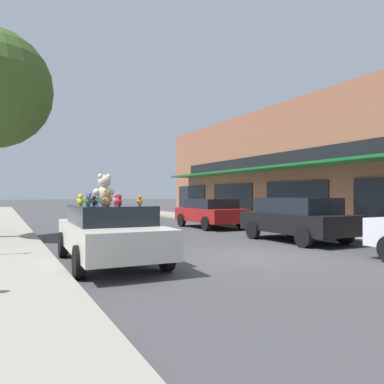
{
  "coord_description": "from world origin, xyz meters",
  "views": [
    {
      "loc": [
        -6.09,
        -8.38,
        1.7
      ],
      "look_at": [
        -0.41,
        2.71,
        1.79
      ],
      "focal_mm": 35.0,
      "sensor_mm": 36.0,
      "label": 1
    }
  ],
  "objects_px": {
    "teddy_bear_green": "(88,200)",
    "teddy_bear_teal": "(97,200)",
    "teddy_bear_black": "(94,201)",
    "parked_car_far_center": "(296,218)",
    "teddy_bear_pink": "(116,199)",
    "teddy_bear_purple": "(89,199)",
    "teddy_bear_giant": "(104,190)",
    "teddy_bear_red": "(119,200)",
    "teddy_bear_yellow": "(81,200)",
    "teddy_bear_orange": "(140,201)",
    "plush_art_car": "(110,232)",
    "teddy_bear_brown": "(107,199)",
    "parked_car_far_right": "(210,212)"
  },
  "relations": [
    {
      "from": "teddy_bear_black",
      "to": "teddy_bear_yellow",
      "type": "xyz_separation_m",
      "value": [
        -0.31,
        0.03,
        0.02
      ]
    },
    {
      "from": "teddy_bear_purple",
      "to": "teddy_bear_brown",
      "type": "bearing_deg",
      "value": 114.53
    },
    {
      "from": "teddy_bear_purple",
      "to": "teddy_bear_brown",
      "type": "xyz_separation_m",
      "value": [
        0.03,
        -1.79,
        0.02
      ]
    },
    {
      "from": "teddy_bear_green",
      "to": "teddy_bear_teal",
      "type": "height_order",
      "value": "teddy_bear_green"
    },
    {
      "from": "teddy_bear_red",
      "to": "parked_car_far_right",
      "type": "xyz_separation_m",
      "value": [
        7.19,
        8.37,
        -0.76
      ]
    },
    {
      "from": "teddy_bear_black",
      "to": "teddy_bear_orange",
      "type": "xyz_separation_m",
      "value": [
        0.93,
        -0.68,
        0.01
      ]
    },
    {
      "from": "teddy_bear_pink",
      "to": "teddy_bear_teal",
      "type": "xyz_separation_m",
      "value": [
        -0.52,
        0.02,
        -0.04
      ]
    },
    {
      "from": "teddy_bear_giant",
      "to": "teddy_bear_red",
      "type": "bearing_deg",
      "value": 86.4
    },
    {
      "from": "teddy_bear_purple",
      "to": "teddy_bear_brown",
      "type": "height_order",
      "value": "teddy_bear_brown"
    },
    {
      "from": "teddy_bear_giant",
      "to": "teddy_bear_orange",
      "type": "height_order",
      "value": "teddy_bear_giant"
    },
    {
      "from": "teddy_bear_yellow",
      "to": "parked_car_far_center",
      "type": "height_order",
      "value": "teddy_bear_yellow"
    },
    {
      "from": "plush_art_car",
      "to": "teddy_bear_yellow",
      "type": "relative_size",
      "value": 16.84
    },
    {
      "from": "teddy_bear_green",
      "to": "teddy_bear_giant",
      "type": "bearing_deg",
      "value": 129.39
    },
    {
      "from": "teddy_bear_yellow",
      "to": "teddy_bear_brown",
      "type": "xyz_separation_m",
      "value": [
        0.35,
        -1.16,
        0.04
      ]
    },
    {
      "from": "plush_art_car",
      "to": "parked_car_far_center",
      "type": "relative_size",
      "value": 1.09
    },
    {
      "from": "plush_art_car",
      "to": "teddy_bear_black",
      "type": "distance_m",
      "value": 0.86
    },
    {
      "from": "teddy_bear_pink",
      "to": "parked_car_far_right",
      "type": "relative_size",
      "value": 0.07
    },
    {
      "from": "plush_art_car",
      "to": "teddy_bear_red",
      "type": "height_order",
      "value": "teddy_bear_red"
    },
    {
      "from": "teddy_bear_pink",
      "to": "teddy_bear_brown",
      "type": "relative_size",
      "value": 0.83
    },
    {
      "from": "teddy_bear_purple",
      "to": "plush_art_car",
      "type": "bearing_deg",
      "value": 141.09
    },
    {
      "from": "teddy_bear_black",
      "to": "teddy_bear_pink",
      "type": "height_order",
      "value": "teddy_bear_pink"
    },
    {
      "from": "teddy_bear_teal",
      "to": "teddy_bear_purple",
      "type": "height_order",
      "value": "teddy_bear_purple"
    },
    {
      "from": "teddy_bear_purple",
      "to": "teddy_bear_brown",
      "type": "distance_m",
      "value": 1.79
    },
    {
      "from": "teddy_bear_teal",
      "to": "teddy_bear_brown",
      "type": "height_order",
      "value": "teddy_bear_brown"
    },
    {
      "from": "teddy_bear_orange",
      "to": "teddy_bear_purple",
      "type": "relative_size",
      "value": 0.78
    },
    {
      "from": "plush_art_car",
      "to": "teddy_bear_brown",
      "type": "relative_size",
      "value": 12.9
    },
    {
      "from": "teddy_bear_green",
      "to": "teddy_bear_red",
      "type": "relative_size",
      "value": 0.94
    },
    {
      "from": "teddy_bear_orange",
      "to": "teddy_bear_green",
      "type": "xyz_separation_m",
      "value": [
        -1.1,
        0.61,
        0.0
      ]
    },
    {
      "from": "teddy_bear_giant",
      "to": "teddy_bear_green",
      "type": "xyz_separation_m",
      "value": [
        -0.38,
        0.09,
        -0.25
      ]
    },
    {
      "from": "teddy_bear_yellow",
      "to": "parked_car_far_center",
      "type": "relative_size",
      "value": 0.06
    },
    {
      "from": "teddy_bear_black",
      "to": "parked_car_far_center",
      "type": "relative_size",
      "value": 0.05
    },
    {
      "from": "teddy_bear_pink",
      "to": "teddy_bear_purple",
      "type": "height_order",
      "value": "teddy_bear_purple"
    },
    {
      "from": "teddy_bear_giant",
      "to": "parked_car_far_center",
      "type": "xyz_separation_m",
      "value": [
        7.34,
        1.33,
        -0.95
      ]
    },
    {
      "from": "teddy_bear_pink",
      "to": "teddy_bear_red",
      "type": "xyz_separation_m",
      "value": [
        -0.47,
        -2.01,
        -0.02
      ]
    },
    {
      "from": "plush_art_car",
      "to": "parked_car_far_center",
      "type": "height_order",
      "value": "parked_car_far_center"
    },
    {
      "from": "teddy_bear_giant",
      "to": "teddy_bear_black",
      "type": "bearing_deg",
      "value": -50.87
    },
    {
      "from": "plush_art_car",
      "to": "teddy_bear_green",
      "type": "bearing_deg",
      "value": -175.73
    },
    {
      "from": "teddy_bear_green",
      "to": "teddy_bear_yellow",
      "type": "xyz_separation_m",
      "value": [
        -0.15,
        0.1,
        0.01
      ]
    },
    {
      "from": "teddy_bear_purple",
      "to": "parked_car_far_right",
      "type": "height_order",
      "value": "teddy_bear_purple"
    },
    {
      "from": "teddy_bear_green",
      "to": "teddy_bear_yellow",
      "type": "height_order",
      "value": "teddy_bear_yellow"
    },
    {
      "from": "teddy_bear_giant",
      "to": "teddy_bear_pink",
      "type": "bearing_deg",
      "value": -130.83
    },
    {
      "from": "parked_car_far_center",
      "to": "parked_car_far_right",
      "type": "relative_size",
      "value": 1.02
    },
    {
      "from": "teddy_bear_orange",
      "to": "teddy_bear_brown",
      "type": "distance_m",
      "value": 1.0
    },
    {
      "from": "teddy_bear_pink",
      "to": "teddy_bear_purple",
      "type": "relative_size",
      "value": 0.95
    },
    {
      "from": "teddy_bear_pink",
      "to": "teddy_bear_brown",
      "type": "bearing_deg",
      "value": 127.77
    },
    {
      "from": "teddy_bear_giant",
      "to": "teddy_bear_pink",
      "type": "height_order",
      "value": "teddy_bear_giant"
    },
    {
      "from": "teddy_bear_giant",
      "to": "teddy_bear_teal",
      "type": "height_order",
      "value": "teddy_bear_giant"
    },
    {
      "from": "plush_art_car",
      "to": "teddy_bear_red",
      "type": "xyz_separation_m",
      "value": [
        -0.01,
        -0.9,
        0.79
      ]
    },
    {
      "from": "teddy_bear_black",
      "to": "parked_car_far_center",
      "type": "height_order",
      "value": "teddy_bear_black"
    },
    {
      "from": "teddy_bear_pink",
      "to": "teddy_bear_teal",
      "type": "relative_size",
      "value": 1.32
    }
  ]
}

